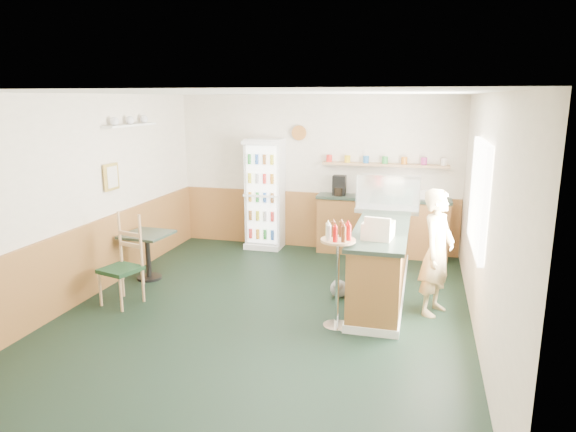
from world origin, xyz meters
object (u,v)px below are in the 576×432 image
(cash_register, at_px, (378,230))
(shopkeeper, at_px, (437,252))
(cafe_table, at_px, (148,247))
(display_case, at_px, (388,194))
(condiment_stand, at_px, (338,259))
(drinks_fridge, at_px, (265,194))
(cafe_chair, at_px, (124,257))

(cash_register, distance_m, shopkeeper, 0.83)
(cash_register, height_order, cafe_table, cash_register)
(display_case, relative_size, shopkeeper, 0.58)
(condiment_stand, bearing_deg, cash_register, 43.94)
(display_case, distance_m, condiment_stand, 2.04)
(drinks_fridge, bearing_deg, cafe_table, -119.60)
(shopkeeper, height_order, cafe_table, shopkeeper)
(drinks_fridge, distance_m, cafe_table, 2.43)
(cafe_chair, bearing_deg, shopkeeper, 24.12)
(drinks_fridge, relative_size, condiment_stand, 1.56)
(shopkeeper, height_order, condiment_stand, shopkeeper)
(display_case, height_order, condiment_stand, display_case)
(drinks_fridge, relative_size, shopkeeper, 1.23)
(condiment_stand, xyz_separation_m, cafe_chair, (-2.83, 0.06, -0.22))
(condiment_stand, bearing_deg, cafe_chair, 178.74)
(display_case, relative_size, condiment_stand, 0.73)
(shopkeeper, relative_size, cafe_chair, 1.33)
(shopkeeper, xyz_separation_m, cafe_table, (-4.10, 0.20, -0.29))
(condiment_stand, relative_size, cafe_chair, 1.06)
(drinks_fridge, height_order, cafe_table, drinks_fridge)
(shopkeeper, xyz_separation_m, cafe_chair, (-3.95, -0.66, -0.17))
(cash_register, xyz_separation_m, shopkeeper, (0.70, 0.32, -0.32))
(shopkeeper, distance_m, cafe_table, 4.12)
(cafe_chair, bearing_deg, display_case, 44.79)
(drinks_fridge, xyz_separation_m, condiment_stand, (1.81, -2.99, -0.14))
(display_case, distance_m, cafe_table, 3.63)
(drinks_fridge, relative_size, cash_register, 5.44)
(display_case, height_order, cash_register, display_case)
(cafe_table, bearing_deg, cafe_chair, -79.95)
(shopkeeper, relative_size, condiment_stand, 1.26)
(cash_register, xyz_separation_m, condiment_stand, (-0.41, -0.40, -0.27))
(cash_register, height_order, shopkeeper, shopkeeper)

